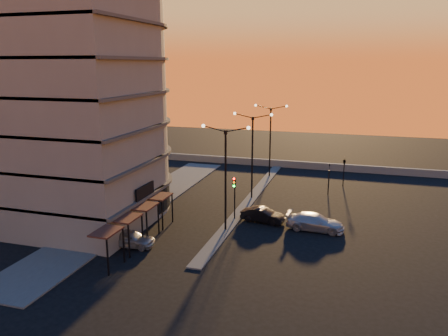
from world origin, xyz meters
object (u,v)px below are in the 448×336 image
at_px(car_hatchback, 129,238).
at_px(car_sedan, 263,215).
at_px(traffic_light_main, 234,191).
at_px(streetlamp_mid, 252,149).
at_px(car_wagon, 315,222).

distance_m(car_hatchback, car_sedan, 12.72).
distance_m(traffic_light_main, car_hatchback, 10.94).
relative_size(traffic_light_main, car_hatchback, 1.02).
height_order(streetlamp_mid, car_hatchback, streetlamp_mid).
bearing_deg(car_sedan, traffic_light_main, 103.55).
height_order(streetlamp_mid, car_wagon, streetlamp_mid).
xyz_separation_m(streetlamp_mid, car_hatchback, (-6.50, -15.65, -4.88)).
relative_size(traffic_light_main, car_sedan, 1.04).
bearing_deg(car_hatchback, car_wagon, -65.39).
distance_m(traffic_light_main, car_sedan, 3.51).
height_order(car_hatchback, car_wagon, car_wagon).
height_order(streetlamp_mid, car_sedan, streetlamp_mid).
height_order(car_sedan, car_wagon, car_wagon).
relative_size(streetlamp_mid, car_wagon, 1.85).
xyz_separation_m(car_hatchback, car_wagon, (14.16, 8.12, 0.04)).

